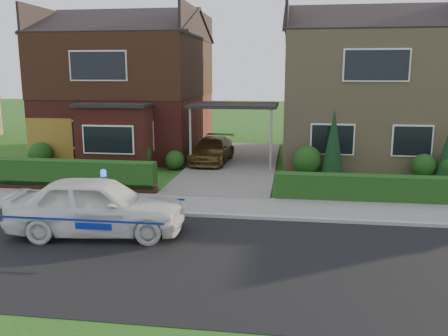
# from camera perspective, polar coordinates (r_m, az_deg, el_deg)

# --- Properties ---
(ground) EXTENTS (120.00, 120.00, 0.00)m
(ground) POSITION_cam_1_polar(r_m,az_deg,el_deg) (11.03, -5.88, -10.59)
(ground) COLOR #1B4512
(ground) RESTS_ON ground
(road) EXTENTS (60.00, 6.00, 0.02)m
(road) POSITION_cam_1_polar(r_m,az_deg,el_deg) (11.03, -5.88, -10.59)
(road) COLOR black
(road) RESTS_ON ground
(kerb) EXTENTS (60.00, 0.16, 0.12)m
(kerb) POSITION_cam_1_polar(r_m,az_deg,el_deg) (13.81, -2.82, -5.69)
(kerb) COLOR #9E9993
(kerb) RESTS_ON ground
(sidewalk) EXTENTS (60.00, 2.00, 0.10)m
(sidewalk) POSITION_cam_1_polar(r_m,az_deg,el_deg) (14.81, -2.05, -4.54)
(sidewalk) COLOR slate
(sidewalk) RESTS_ON ground
(driveway) EXTENTS (3.80, 12.00, 0.12)m
(driveway) POSITION_cam_1_polar(r_m,az_deg,el_deg) (21.45, 1.22, 0.52)
(driveway) COLOR #666059
(driveway) RESTS_ON ground
(house_left) EXTENTS (7.50, 9.53, 7.25)m
(house_left) POSITION_cam_1_polar(r_m,az_deg,el_deg) (25.22, -11.28, 10.52)
(house_left) COLOR maroon
(house_left) RESTS_ON ground
(house_right) EXTENTS (7.50, 8.06, 7.25)m
(house_right) POSITION_cam_1_polar(r_m,az_deg,el_deg) (24.12, 16.19, 9.91)
(house_right) COLOR #9F8461
(house_right) RESTS_ON ground
(carport_link) EXTENTS (3.80, 3.00, 2.77)m
(carport_link) POSITION_cam_1_polar(r_m,az_deg,el_deg) (21.06, 1.24, 7.45)
(carport_link) COLOR black
(carport_link) RESTS_ON ground
(garage_door) EXTENTS (2.20, 0.10, 2.10)m
(garage_door) POSITION_cam_1_polar(r_m,az_deg,el_deg) (22.82, -20.17, 3.00)
(garage_door) COLOR brown
(garage_door) RESTS_ON ground
(dwarf_wall) EXTENTS (7.70, 0.25, 0.36)m
(dwarf_wall) POSITION_cam_1_polar(r_m,az_deg,el_deg) (17.79, -20.06, -2.08)
(dwarf_wall) COLOR maroon
(dwarf_wall) RESTS_ON ground
(hedge_left) EXTENTS (7.50, 0.55, 0.90)m
(hedge_left) POSITION_cam_1_polar(r_m,az_deg,el_deg) (17.96, -19.79, -2.52)
(hedge_left) COLOR #143912
(hedge_left) RESTS_ON ground
(hedge_right) EXTENTS (7.50, 0.55, 0.80)m
(hedge_right) POSITION_cam_1_polar(r_m,az_deg,el_deg) (16.13, 19.58, -4.05)
(hedge_right) COLOR #143912
(hedge_right) RESTS_ON ground
(shrub_left_far) EXTENTS (1.08, 1.08, 1.08)m
(shrub_left_far) POSITION_cam_1_polar(r_m,az_deg,el_deg) (22.61, -21.19, 1.55)
(shrub_left_far) COLOR #143912
(shrub_left_far) RESTS_ON ground
(shrub_left_mid) EXTENTS (1.32, 1.32, 1.32)m
(shrub_left_mid) POSITION_cam_1_polar(r_m,az_deg,el_deg) (20.58, -10.49, 1.56)
(shrub_left_mid) COLOR #143912
(shrub_left_mid) RESTS_ON ground
(shrub_left_near) EXTENTS (0.84, 0.84, 0.84)m
(shrub_left_near) POSITION_cam_1_polar(r_m,az_deg,el_deg) (20.46, -5.94, 0.95)
(shrub_left_near) COLOR #143912
(shrub_left_near) RESTS_ON ground
(shrub_right_near) EXTENTS (1.20, 1.20, 1.20)m
(shrub_right_near) POSITION_cam_1_polar(r_m,az_deg,el_deg) (19.63, 9.96, 0.93)
(shrub_right_near) COLOR #143912
(shrub_right_near) RESTS_ON ground
(shrub_right_mid) EXTENTS (0.96, 0.96, 0.96)m
(shrub_right_mid) POSITION_cam_1_polar(r_m,az_deg,el_deg) (20.43, 22.94, 0.25)
(shrub_right_mid) COLOR #143912
(shrub_right_mid) RESTS_ON ground
(conifer_a) EXTENTS (0.90, 0.90, 2.60)m
(conifer_a) POSITION_cam_1_polar(r_m,az_deg,el_deg) (19.38, 13.01, 2.77)
(conifer_a) COLOR black
(conifer_a) RESTS_ON ground
(police_car) EXTENTS (4.10, 4.63, 1.68)m
(police_car) POSITION_cam_1_polar(r_m,az_deg,el_deg) (12.59, -15.00, -4.47)
(police_car) COLOR white
(police_car) RESTS_ON ground
(driveway_car) EXTENTS (1.76, 3.91, 1.11)m
(driveway_car) POSITION_cam_1_polar(r_m,az_deg,el_deg) (21.45, -1.43, 2.19)
(driveway_car) COLOR brown
(driveway_car) RESTS_ON driveway
(potted_plant_b) EXTENTS (0.49, 0.44, 0.74)m
(potted_plant_b) POSITION_cam_1_polar(r_m,az_deg,el_deg) (17.19, -10.13, -1.36)
(potted_plant_b) COLOR gray
(potted_plant_b) RESTS_ON ground
(potted_plant_c) EXTENTS (0.55, 0.55, 0.72)m
(potted_plant_c) POSITION_cam_1_polar(r_m,az_deg,el_deg) (17.10, -9.19, -1.41)
(potted_plant_c) COLOR gray
(potted_plant_c) RESTS_ON ground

